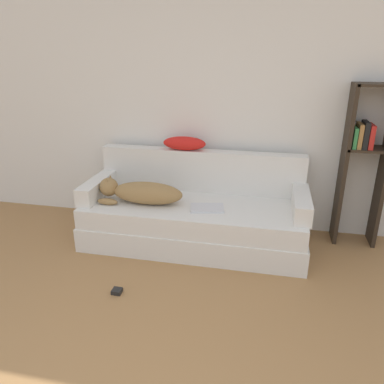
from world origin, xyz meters
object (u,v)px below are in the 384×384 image
object	(u,v)px
dog	(141,192)
laptop	(207,208)
throw_pillow	(184,143)
power_adapter	(117,291)
bookshelf	(364,157)
couch	(194,223)

from	to	relation	value
dog	laptop	xyz separation A→B (m)	(0.65, -0.01, -0.10)
throw_pillow	power_adapter	size ratio (longest dim) A/B	5.81
laptop	bookshelf	bearing A→B (deg)	7.90
dog	bookshelf	size ratio (longest dim) A/B	0.54
couch	dog	size ratio (longest dim) A/B	2.59
dog	throw_pillow	world-z (taller)	throw_pillow
couch	power_adapter	bearing A→B (deg)	-114.44
bookshelf	dog	bearing A→B (deg)	-166.96
couch	throw_pillow	size ratio (longest dim) A/B	4.87
couch	laptop	distance (m)	0.29
laptop	power_adapter	xyz separation A→B (m)	(-0.58, -0.84, -0.42)
dog	power_adapter	bearing A→B (deg)	-85.42
laptop	bookshelf	size ratio (longest dim) A/B	0.22
laptop	power_adapter	world-z (taller)	laptop
couch	laptop	bearing A→B (deg)	-37.06
power_adapter	bookshelf	bearing A→B (deg)	33.76
throw_pillow	bookshelf	world-z (taller)	bookshelf
dog	throw_pillow	distance (m)	0.68
dog	power_adapter	size ratio (longest dim) A/B	10.93
bookshelf	power_adapter	world-z (taller)	bookshelf
bookshelf	power_adapter	bearing A→B (deg)	-146.24
throw_pillow	dog	bearing A→B (deg)	-125.71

